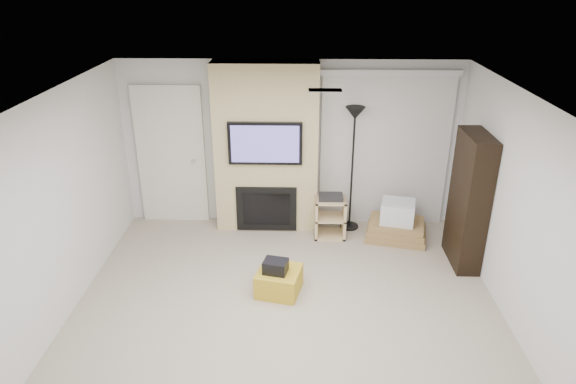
{
  "coord_description": "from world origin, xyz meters",
  "views": [
    {
      "loc": [
        0.14,
        -4.55,
        3.69
      ],
      "look_at": [
        0.0,
        1.2,
        1.15
      ],
      "focal_mm": 32.0,
      "sensor_mm": 36.0,
      "label": 1
    }
  ],
  "objects_px": {
    "bookshelf": "(469,201)",
    "box_stack": "(396,224)",
    "av_stand": "(330,214)",
    "floor_lamp": "(354,134)",
    "ottoman": "(279,281)"
  },
  "relations": [
    {
      "from": "floor_lamp",
      "to": "bookshelf",
      "type": "bearing_deg",
      "value": -33.73
    },
    {
      "from": "av_stand",
      "to": "box_stack",
      "type": "height_order",
      "value": "av_stand"
    },
    {
      "from": "floor_lamp",
      "to": "bookshelf",
      "type": "relative_size",
      "value": 1.05
    },
    {
      "from": "av_stand",
      "to": "floor_lamp",
      "type": "bearing_deg",
      "value": 40.79
    },
    {
      "from": "av_stand",
      "to": "box_stack",
      "type": "bearing_deg",
      "value": -2.0
    },
    {
      "from": "bookshelf",
      "to": "box_stack",
      "type": "bearing_deg",
      "value": 139.94
    },
    {
      "from": "ottoman",
      "to": "floor_lamp",
      "type": "xyz_separation_m",
      "value": [
        1.01,
        1.74,
        1.34
      ]
    },
    {
      "from": "av_stand",
      "to": "box_stack",
      "type": "relative_size",
      "value": 0.67
    },
    {
      "from": "box_stack",
      "to": "bookshelf",
      "type": "distance_m",
      "value": 1.21
    },
    {
      "from": "ottoman",
      "to": "floor_lamp",
      "type": "distance_m",
      "value": 2.41
    },
    {
      "from": "av_stand",
      "to": "bookshelf",
      "type": "relative_size",
      "value": 0.37
    },
    {
      "from": "ottoman",
      "to": "box_stack",
      "type": "height_order",
      "value": "box_stack"
    },
    {
      "from": "ottoman",
      "to": "av_stand",
      "type": "xyz_separation_m",
      "value": [
        0.69,
        1.46,
        0.2
      ]
    },
    {
      "from": "floor_lamp",
      "to": "av_stand",
      "type": "relative_size",
      "value": 2.86
    },
    {
      "from": "ottoman",
      "to": "box_stack",
      "type": "xyz_separation_m",
      "value": [
        1.67,
        1.43,
        0.07
      ]
    }
  ]
}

